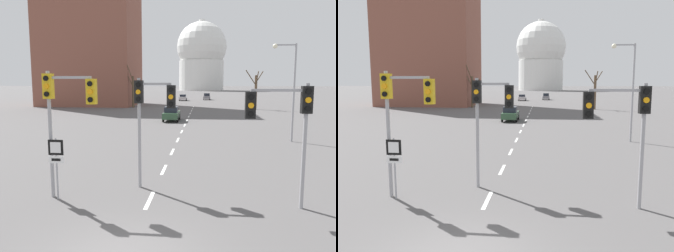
# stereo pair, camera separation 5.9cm
# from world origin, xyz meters

# --- Properties ---
(lane_stripe_0) EXTENTS (0.16, 2.00, 0.01)m
(lane_stripe_0) POSITION_xyz_m (0.00, 4.42, 0.00)
(lane_stripe_0) COLOR silver
(lane_stripe_0) RESTS_ON ground_plane
(lane_stripe_1) EXTENTS (0.16, 2.00, 0.01)m
(lane_stripe_1) POSITION_xyz_m (0.00, 8.92, 0.00)
(lane_stripe_1) COLOR silver
(lane_stripe_1) RESTS_ON ground_plane
(lane_stripe_2) EXTENTS (0.16, 2.00, 0.01)m
(lane_stripe_2) POSITION_xyz_m (0.00, 13.42, 0.00)
(lane_stripe_2) COLOR silver
(lane_stripe_2) RESTS_ON ground_plane
(lane_stripe_3) EXTENTS (0.16, 2.00, 0.01)m
(lane_stripe_3) POSITION_xyz_m (0.00, 17.92, 0.00)
(lane_stripe_3) COLOR silver
(lane_stripe_3) RESTS_ON ground_plane
(lane_stripe_4) EXTENTS (0.16, 2.00, 0.01)m
(lane_stripe_4) POSITION_xyz_m (0.00, 22.42, 0.00)
(lane_stripe_4) COLOR silver
(lane_stripe_4) RESTS_ON ground_plane
(lane_stripe_5) EXTENTS (0.16, 2.00, 0.01)m
(lane_stripe_5) POSITION_xyz_m (0.00, 26.92, 0.00)
(lane_stripe_5) COLOR silver
(lane_stripe_5) RESTS_ON ground_plane
(lane_stripe_6) EXTENTS (0.16, 2.00, 0.01)m
(lane_stripe_6) POSITION_xyz_m (0.00, 31.42, 0.00)
(lane_stripe_6) COLOR silver
(lane_stripe_6) RESTS_ON ground_plane
(lane_stripe_7) EXTENTS (0.16, 2.00, 0.01)m
(lane_stripe_7) POSITION_xyz_m (0.00, 35.92, 0.00)
(lane_stripe_7) COLOR silver
(lane_stripe_7) RESTS_ON ground_plane
(lane_stripe_8) EXTENTS (0.16, 2.00, 0.01)m
(lane_stripe_8) POSITION_xyz_m (0.00, 40.42, 0.00)
(lane_stripe_8) COLOR silver
(lane_stripe_8) RESTS_ON ground_plane
(lane_stripe_9) EXTENTS (0.16, 2.00, 0.01)m
(lane_stripe_9) POSITION_xyz_m (0.00, 44.92, 0.00)
(lane_stripe_9) COLOR silver
(lane_stripe_9) RESTS_ON ground_plane
(lane_stripe_10) EXTENTS (0.16, 2.00, 0.01)m
(lane_stripe_10) POSITION_xyz_m (0.00, 49.42, 0.00)
(lane_stripe_10) COLOR silver
(lane_stripe_10) RESTS_ON ground_plane
(lane_stripe_11) EXTENTS (0.16, 2.00, 0.01)m
(lane_stripe_11) POSITION_xyz_m (0.00, 53.92, 0.00)
(lane_stripe_11) COLOR silver
(lane_stripe_11) RESTS_ON ground_plane
(traffic_signal_near_left) EXTENTS (2.07, 0.34, 4.98)m
(traffic_signal_near_left) POSITION_xyz_m (-3.31, 4.37, 3.78)
(traffic_signal_near_left) COLOR #9E9EA3
(traffic_signal_near_left) RESTS_ON ground_plane
(traffic_signal_near_right) EXTENTS (2.28, 0.34, 4.53)m
(traffic_signal_near_right) POSITION_xyz_m (4.93, 4.19, 3.43)
(traffic_signal_near_right) COLOR #9E9EA3
(traffic_signal_near_right) RESTS_ON ground_plane
(traffic_signal_centre_tall) EXTENTS (1.73, 0.34, 4.73)m
(traffic_signal_centre_tall) POSITION_xyz_m (-0.21, 5.96, 3.58)
(traffic_signal_centre_tall) COLOR #9E9EA3
(traffic_signal_centre_tall) RESTS_ON ground_plane
(route_sign_post) EXTENTS (0.60, 0.08, 2.42)m
(route_sign_post) POSITION_xyz_m (-3.60, 4.13, 1.64)
(route_sign_post) COLOR #9E9EA3
(route_sign_post) RESTS_ON ground_plane
(street_lamp_right) EXTENTS (1.77, 0.36, 7.43)m
(street_lamp_right) POSITION_xyz_m (8.48, 18.17, 4.59)
(street_lamp_right) COLOR #9E9EA3
(street_lamp_right) RESTS_ON ground_plane
(sedan_near_left) EXTENTS (1.85, 4.45, 1.71)m
(sedan_near_left) POSITION_xyz_m (-1.81, 30.87, 0.87)
(sedan_near_left) COLOR #2D4C33
(sedan_near_left) RESTS_ON ground_plane
(sedan_near_right) EXTENTS (1.86, 4.07, 1.57)m
(sedan_near_right) POSITION_xyz_m (-3.32, 74.76, 0.80)
(sedan_near_right) COLOR #B7B7BC
(sedan_near_right) RESTS_ON ground_plane
(sedan_mid_centre) EXTENTS (1.80, 4.05, 1.71)m
(sedan_mid_centre) POSITION_xyz_m (2.65, 79.46, 0.86)
(sedan_mid_centre) COLOR slate
(sedan_mid_centre) RESTS_ON ground_plane
(bare_tree_left_near) EXTENTS (2.32, 2.71, 7.70)m
(bare_tree_left_near) POSITION_xyz_m (-10.85, 50.89, 3.22)
(bare_tree_left_near) COLOR brown
(bare_tree_left_near) RESTS_ON ground_plane
(bare_tree_right_near) EXTENTS (3.03, 2.76, 6.64)m
(bare_tree_right_near) POSITION_xyz_m (10.64, 49.15, 3.27)
(bare_tree_right_near) COLOR brown
(bare_tree_right_near) RESTS_ON ground_plane
(capitol_dome) EXTENTS (28.07, 28.07, 39.65)m
(capitol_dome) POSITION_xyz_m (0.00, 182.95, 19.31)
(capitol_dome) COLOR silver
(capitol_dome) RESTS_ON ground_plane
(apartment_block_left) EXTENTS (18.00, 14.00, 28.36)m
(apartment_block_left) POSITION_xyz_m (-20.62, 56.96, 14.18)
(apartment_block_left) COLOR brown
(apartment_block_left) RESTS_ON ground_plane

